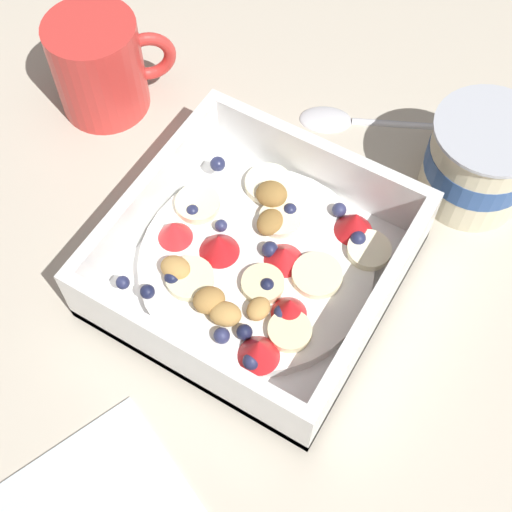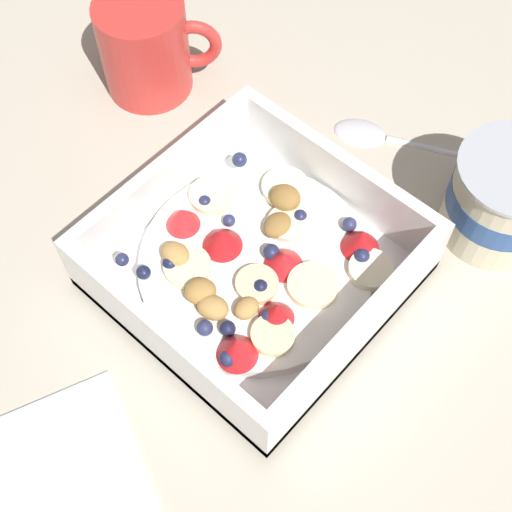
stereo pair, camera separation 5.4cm
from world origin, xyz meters
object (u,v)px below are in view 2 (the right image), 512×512
fruit_bowl (256,263)px  spoon (390,136)px  yogurt_cup (504,198)px  coffee_mug (147,47)px  folded_napkin (51,480)px

fruit_bowl → spoon: 0.18m
yogurt_cup → coffee_mug: coffee_mug is taller
fruit_bowl → folded_napkin: bearing=0.9°
spoon → folded_napkin: (0.40, 0.01, -0.00)m
fruit_bowl → yogurt_cup: yogurt_cup is taller
fruit_bowl → spoon: bearing=-178.3°
folded_napkin → yogurt_cup: bearing=163.9°
fruit_bowl → yogurt_cup: 0.20m
yogurt_cup → folded_napkin: (0.38, -0.11, -0.04)m
coffee_mug → spoon: bearing=114.6°
spoon → folded_napkin: bearing=1.2°
fruit_bowl → coffee_mug: bearing=-112.8°
fruit_bowl → folded_napkin: (0.21, 0.00, -0.02)m
fruit_bowl → spoon: fruit_bowl is taller
fruit_bowl → folded_napkin: fruit_bowl is taller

